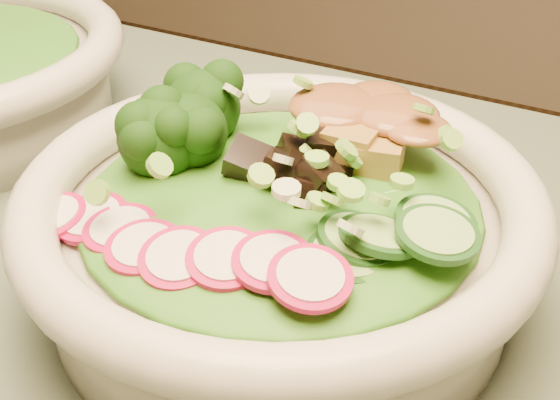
% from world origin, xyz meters
% --- Properties ---
extents(salad_bowl, '(0.27, 0.27, 0.07)m').
position_xyz_m(salad_bowl, '(0.07, 0.11, 0.79)').
color(salad_bowl, beige).
rests_on(salad_bowl, dining_table).
extents(lettuce_bed, '(0.21, 0.21, 0.02)m').
position_xyz_m(lettuce_bed, '(0.07, 0.11, 0.81)').
color(lettuce_bed, '#1C6715').
rests_on(lettuce_bed, salad_bowl).
extents(broccoli_florets, '(0.09, 0.08, 0.04)m').
position_xyz_m(broccoli_florets, '(0.01, 0.12, 0.83)').
color(broccoli_florets, black).
rests_on(broccoli_florets, salad_bowl).
extents(radish_slices, '(0.12, 0.06, 0.02)m').
position_xyz_m(radish_slices, '(0.06, 0.05, 0.82)').
color(radish_slices, '#AE0D42').
rests_on(radish_slices, salad_bowl).
extents(cucumber_slices, '(0.08, 0.08, 0.04)m').
position_xyz_m(cucumber_slices, '(0.14, 0.10, 0.82)').
color(cucumber_slices, '#9CCC71').
rests_on(cucumber_slices, salad_bowl).
extents(mushroom_heap, '(0.08, 0.08, 0.04)m').
position_xyz_m(mushroom_heap, '(0.08, 0.12, 0.83)').
color(mushroom_heap, black).
rests_on(mushroom_heap, salad_bowl).
extents(tofu_cubes, '(0.10, 0.08, 0.04)m').
position_xyz_m(tofu_cubes, '(0.09, 0.17, 0.82)').
color(tofu_cubes, olive).
rests_on(tofu_cubes, salad_bowl).
extents(peanut_sauce, '(0.07, 0.06, 0.02)m').
position_xyz_m(peanut_sauce, '(0.09, 0.17, 0.84)').
color(peanut_sauce, brown).
rests_on(peanut_sauce, tofu_cubes).
extents(scallion_garnish, '(0.20, 0.20, 0.02)m').
position_xyz_m(scallion_garnish, '(0.07, 0.11, 0.84)').
color(scallion_garnish, '#7DC144').
rests_on(scallion_garnish, salad_bowl).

